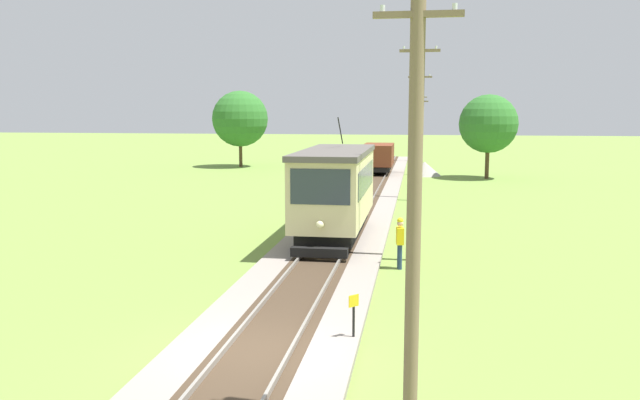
% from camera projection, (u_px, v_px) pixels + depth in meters
% --- Properties ---
extents(ground_plane, '(260.00, 260.00, 0.00)m').
position_uv_depth(ground_plane, '(259.00, 359.00, 13.94)').
color(ground_plane, olive).
extents(track_ballast, '(4.20, 120.00, 0.18)m').
position_uv_depth(track_ballast, '(259.00, 355.00, 13.93)').
color(track_ballast, gray).
rests_on(track_ballast, ground).
extents(sleeper_bed, '(2.04, 120.00, 0.01)m').
position_uv_depth(sleeper_bed, '(259.00, 351.00, 13.91)').
color(sleeper_bed, '#423323').
rests_on(sleeper_bed, track_ballast).
extents(rail_left, '(0.07, 120.00, 0.14)m').
position_uv_depth(rail_left, '(227.00, 346.00, 14.01)').
color(rail_left, gray).
rests_on(rail_left, track_ballast).
extents(rail_right, '(0.07, 120.00, 0.14)m').
position_uv_depth(rail_right, '(291.00, 350.00, 13.79)').
color(rail_right, gray).
rests_on(rail_right, track_ballast).
extents(red_tram, '(2.60, 8.54, 4.79)m').
position_uv_depth(red_tram, '(335.00, 189.00, 25.98)').
color(red_tram, beige).
rests_on(red_tram, rail_right).
extents(freight_car, '(2.40, 5.20, 2.31)m').
position_uv_depth(freight_car, '(378.00, 157.00, 52.65)').
color(freight_car, brown).
rests_on(freight_car, rail_right).
extents(utility_pole_foreground, '(1.40, 0.35, 7.80)m').
position_uv_depth(utility_pole_foreground, '(414.00, 198.00, 10.20)').
color(utility_pole_foreground, '#7A664C').
rests_on(utility_pole_foreground, ground).
extents(utility_pole_near_tram, '(1.40, 0.40, 8.45)m').
position_uv_depth(utility_pole_near_tram, '(418.00, 141.00, 22.39)').
color(utility_pole_near_tram, '#7A664C').
rests_on(utility_pole_near_tram, ground).
extents(utility_pole_mid, '(1.40, 0.43, 8.34)m').
position_uv_depth(utility_pole_mid, '(419.00, 129.00, 37.81)').
color(utility_pole_mid, '#7A664C').
rests_on(utility_pole_mid, ground).
extents(utility_pole_far, '(1.40, 0.29, 6.97)m').
position_uv_depth(utility_pole_far, '(419.00, 132.00, 53.22)').
color(utility_pole_far, '#7A664C').
rests_on(utility_pole_far, ground).
extents(utility_pole_distant, '(1.40, 0.25, 7.65)m').
position_uv_depth(utility_pole_distant, '(420.00, 125.00, 65.48)').
color(utility_pole_distant, '#7A664C').
rests_on(utility_pole_distant, ground).
extents(trackside_signal_marker, '(0.21, 0.21, 1.18)m').
position_uv_depth(trackside_signal_marker, '(354.00, 316.00, 14.72)').
color(trackside_signal_marker, black).
rests_on(trackside_signal_marker, ground).
extents(gravel_pile, '(2.78, 2.78, 1.17)m').
position_uv_depth(gravel_pile, '(424.00, 169.00, 52.95)').
color(gravel_pile, '#9E998E').
rests_on(gravel_pile, ground).
extents(track_worker, '(0.29, 0.41, 1.78)m').
position_uv_depth(track_worker, '(400.00, 241.00, 21.71)').
color(track_worker, navy).
rests_on(track_worker, ground).
extents(tree_left_near, '(5.30, 5.30, 7.25)m').
position_uv_depth(tree_left_near, '(240.00, 119.00, 60.59)').
color(tree_left_near, '#4C3823').
rests_on(tree_left_near, ground).
extents(tree_right_near, '(4.60, 4.60, 6.65)m').
position_uv_depth(tree_right_near, '(488.00, 124.00, 50.12)').
color(tree_right_near, '#4C3823').
rests_on(tree_right_near, ground).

